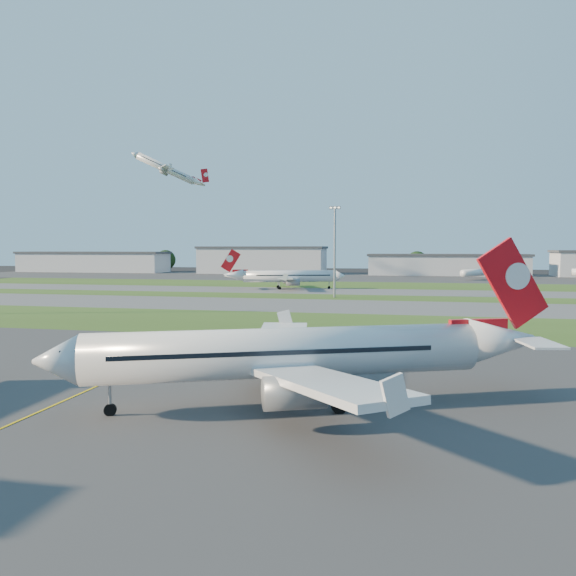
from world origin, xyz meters
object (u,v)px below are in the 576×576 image
(airliner_taxiing, at_px, (288,277))
(light_mast_centre, at_px, (335,245))
(mini_jet_near, at_px, (477,272))
(airliner_parked, at_px, (291,354))

(airliner_taxiing, distance_m, light_mast_centre, 38.06)
(mini_jet_near, height_order, light_mast_centre, light_mast_centre)
(airliner_parked, xyz_separation_m, airliner_taxiing, (-30.40, 141.04, -0.33))
(airliner_parked, xyz_separation_m, light_mast_centre, (-10.46, 110.36, 10.15))
(airliner_parked, xyz_separation_m, mini_jet_near, (40.35, 217.30, -1.38))
(airliner_parked, distance_m, light_mast_centre, 111.32)
(mini_jet_near, bearing_deg, light_mast_centre, -172.54)
(airliner_taxiing, xyz_separation_m, light_mast_centre, (19.94, -30.68, 10.48))
(airliner_taxiing, xyz_separation_m, mini_jet_near, (70.75, 76.27, -1.05))
(airliner_parked, height_order, light_mast_centre, light_mast_centre)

